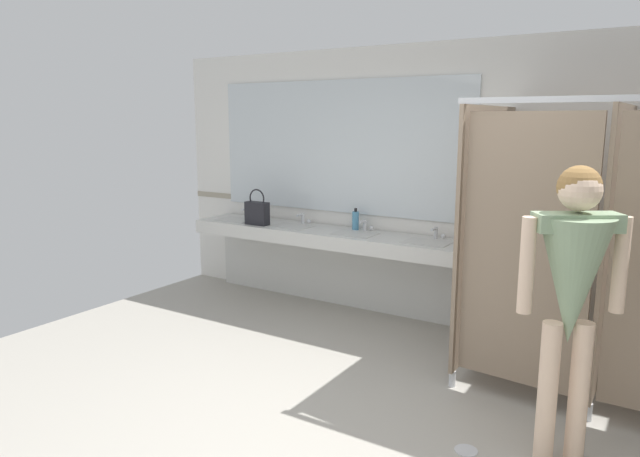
{
  "coord_description": "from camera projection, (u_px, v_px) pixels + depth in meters",
  "views": [
    {
      "loc": [
        1.67,
        -2.81,
        1.96
      ],
      "look_at": [
        -0.95,
        1.33,
        1.04
      ],
      "focal_mm": 32.57,
      "sensor_mm": 36.0,
      "label": 1
    }
  ],
  "objects": [
    {
      "name": "soap_dispenser",
      "position": [
        356.0,
        220.0,
        5.93
      ],
      "size": [
        0.07,
        0.07,
        0.22
      ],
      "color": "teal",
      "rests_on": "vanity_counter"
    },
    {
      "name": "vanity_counter",
      "position": [
        328.0,
        249.0,
        6.07
      ],
      "size": [
        3.05,
        0.56,
        0.96
      ],
      "color": "silver",
      "rests_on": "ground_plane"
    },
    {
      "name": "ground_plane",
      "position": [
        336.0,
        450.0,
        3.58
      ],
      "size": [
        6.95,
        5.51,
        0.1
      ],
      "primitive_type": "cube",
      "color": "#9E998E"
    },
    {
      "name": "mirror_panel",
      "position": [
        338.0,
        147.0,
        6.04
      ],
      "size": [
        2.95,
        0.02,
        1.36
      ],
      "primitive_type": "cube",
      "color": "silver",
      "rests_on": "wall_back"
    },
    {
      "name": "handbag",
      "position": [
        257.0,
        212.0,
        6.21
      ],
      "size": [
        0.26,
        0.11,
        0.39
      ],
      "color": "black",
      "rests_on": "vanity_counter"
    },
    {
      "name": "wall_back",
      "position": [
        474.0,
        187.0,
        5.41
      ],
      "size": [
        6.95,
        0.12,
        2.67
      ],
      "primitive_type": "cube",
      "color": "silver",
      "rests_on": "ground_plane"
    },
    {
      "name": "person_standing",
      "position": [
        573.0,
        279.0,
        3.19
      ],
      "size": [
        0.55,
        0.55,
        1.72
      ],
      "color": "beige",
      "rests_on": "ground_plane"
    },
    {
      "name": "floor_drain_cover",
      "position": [
        466.0,
        450.0,
        3.49
      ],
      "size": [
        0.14,
        0.14,
        0.01
      ],
      "primitive_type": "cylinder",
      "color": "#B7BABF",
      "rests_on": "ground_plane"
    },
    {
      "name": "bathroom_stalls",
      "position": [
        611.0,
        247.0,
        4.0
      ],
      "size": [
        1.93,
        1.39,
        2.11
      ],
      "color": "#84705B",
      "rests_on": "ground_plane"
    },
    {
      "name": "wall_back_tile_band",
      "position": [
        471.0,
        219.0,
        5.41
      ],
      "size": [
        6.95,
        0.01,
        0.06
      ],
      "primitive_type": "cube",
      "color": "#9E937F",
      "rests_on": "wall_back"
    }
  ]
}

